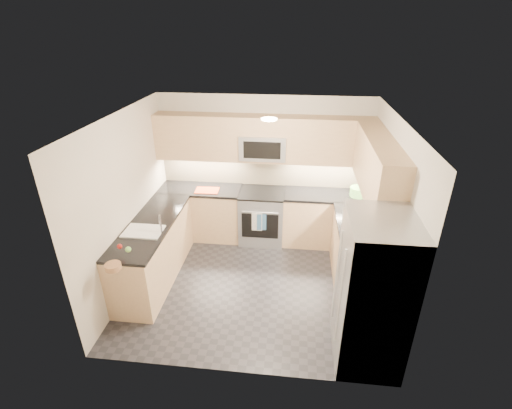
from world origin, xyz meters
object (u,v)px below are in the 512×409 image
gas_range (262,217)px  utensil_bowl (358,192)px  cutting_board (207,190)px  refrigerator (373,292)px  microwave (263,146)px  fruit_basket (113,267)px

gas_range → utensil_bowl: 1.70m
gas_range → cutting_board: size_ratio=2.29×
refrigerator → cutting_board: refrigerator is taller
gas_range → utensil_bowl: (1.60, 0.00, 0.56)m
utensil_bowl → cutting_board: utensil_bowl is taller
microwave → refrigerator: 3.04m
gas_range → utensil_bowl: utensil_bowl is taller
refrigerator → utensil_bowl: refrigerator is taller
microwave → fruit_basket: size_ratio=4.01×
utensil_bowl → fruit_basket: (-3.12, -2.39, -0.04)m
cutting_board → fruit_basket: 2.39m
gas_range → fruit_basket: (-1.52, -2.39, 0.52)m
refrigerator → fruit_basket: (-2.97, 0.04, 0.07)m
microwave → refrigerator: bearing=-60.4°
gas_range → refrigerator: 2.86m
microwave → gas_range: bearing=-90.0°
gas_range → utensil_bowl: bearing=0.1°
gas_range → cutting_board: bearing=-175.8°
gas_range → refrigerator: bearing=-59.1°
microwave → cutting_board: (-0.94, -0.19, -0.75)m
utensil_bowl → fruit_basket: bearing=-142.5°
microwave → utensil_bowl: 1.74m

